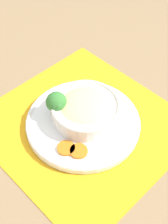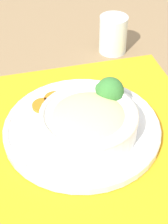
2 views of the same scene
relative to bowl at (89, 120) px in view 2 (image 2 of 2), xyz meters
name	(u,v)px [view 2 (image 2 of 2)]	position (x,y,z in m)	size (l,w,h in m)	color
ground_plane	(82,133)	(-0.01, 0.02, -0.05)	(4.00, 4.00, 0.00)	#8C704C
placemat	(82,132)	(-0.01, 0.02, -0.05)	(0.51, 0.49, 0.00)	orange
plate	(82,128)	(-0.01, 0.02, -0.03)	(0.31, 0.31, 0.02)	white
bowl	(89,120)	(0.00, 0.00, 0.00)	(0.19, 0.19, 0.06)	silver
broccoli_floret	(110,92)	(0.06, 0.05, 0.02)	(0.06, 0.06, 0.08)	#84AD5B
carrot_slice_near	(55,99)	(-0.04, 0.11, -0.03)	(0.05, 0.05, 0.01)	orange
carrot_slice_middle	(43,106)	(-0.07, 0.10, -0.03)	(0.05, 0.05, 0.01)	orange
water_glass	(113,36)	(0.16, 0.30, -0.01)	(0.07, 0.07, 0.10)	silver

